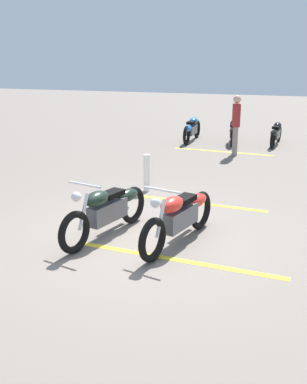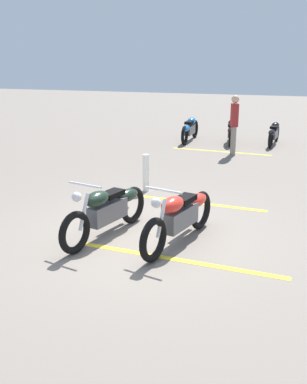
{
  "view_description": "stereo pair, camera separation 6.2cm",
  "coord_description": "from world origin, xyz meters",
  "px_view_note": "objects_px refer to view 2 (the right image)",
  "views": [
    {
      "loc": [
        -6.57,
        -2.43,
        2.9
      ],
      "look_at": [
        0.53,
        0.0,
        0.65
      ],
      "focal_mm": 42.46,
      "sensor_mm": 36.0,
      "label": 1
    },
    {
      "loc": [
        -6.59,
        -2.37,
        2.9
      ],
      "look_at": [
        0.53,
        0.0,
        0.65
      ],
      "focal_mm": 42.46,
      "sensor_mm": 36.0,
      "label": 2
    }
  ],
  "objects_px": {
    "bollard_post": "(146,173)",
    "motorcycle_row_far_left": "(274,133)",
    "motorcycle_row_center": "(190,129)",
    "motorcycle_row_left": "(231,131)",
    "bystander_near_row": "(234,122)",
    "motorcycle_dark_foreground": "(108,209)",
    "motorcycle_bright_foreground": "(181,215)"
  },
  "relations": [
    {
      "from": "motorcycle_bright_foreground",
      "to": "motorcycle_row_far_left",
      "type": "distance_m",
      "value": 9.17
    },
    {
      "from": "motorcycle_bright_foreground",
      "to": "motorcycle_row_center",
      "type": "distance_m",
      "value": 9.12
    },
    {
      "from": "bystander_near_row",
      "to": "motorcycle_row_far_left",
      "type": "bearing_deg",
      "value": 41.81
    },
    {
      "from": "motorcycle_row_center",
      "to": "bystander_near_row",
      "type": "xyz_separation_m",
      "value": [
        -1.78,
        -1.81,
        0.56
      ]
    },
    {
      "from": "motorcycle_row_far_left",
      "to": "motorcycle_row_center",
      "type": "bearing_deg",
      "value": 99.26
    },
    {
      "from": "motorcycle_row_center",
      "to": "bollard_post",
      "type": "bearing_deg",
      "value": -174.96
    },
    {
      "from": "motorcycle_row_far_left",
      "to": "motorcycle_row_center",
      "type": "xyz_separation_m",
      "value": [
        -0.25,
        2.86,
        0.04
      ]
    },
    {
      "from": "motorcycle_row_center",
      "to": "bollard_post",
      "type": "distance_m",
      "value": 6.32
    },
    {
      "from": "motorcycle_row_far_left",
      "to": "motorcycle_row_left",
      "type": "distance_m",
      "value": 1.43
    },
    {
      "from": "motorcycle_bright_foreground",
      "to": "motorcycle_row_left",
      "type": "relative_size",
      "value": 1.07
    },
    {
      "from": "motorcycle_dark_foreground",
      "to": "bystander_near_row",
      "type": "xyz_separation_m",
      "value": [
        7.21,
        -0.96,
        0.54
      ]
    },
    {
      "from": "motorcycle_row_left",
      "to": "motorcycle_row_center",
      "type": "height_order",
      "value": "motorcycle_row_center"
    },
    {
      "from": "motorcycle_row_center",
      "to": "motorcycle_row_left",
      "type": "bearing_deg",
      "value": -84.65
    },
    {
      "from": "motorcycle_bright_foreground",
      "to": "motorcycle_row_center",
      "type": "xyz_separation_m",
      "value": [
        8.88,
        2.08,
        -0.01
      ]
    },
    {
      "from": "bystander_near_row",
      "to": "motorcycle_dark_foreground",
      "type": "bearing_deg",
      "value": -118.35
    },
    {
      "from": "motorcycle_bright_foreground",
      "to": "bystander_near_row",
      "type": "bearing_deg",
      "value": -164.57
    },
    {
      "from": "bollard_post",
      "to": "motorcycle_row_far_left",
      "type": "bearing_deg",
      "value": -19.25
    },
    {
      "from": "motorcycle_bright_foreground",
      "to": "motorcycle_row_center",
      "type": "relative_size",
      "value": 1.01
    },
    {
      "from": "motorcycle_dark_foreground",
      "to": "motorcycle_row_far_left",
      "type": "height_order",
      "value": "motorcycle_dark_foreground"
    },
    {
      "from": "motorcycle_row_center",
      "to": "bystander_near_row",
      "type": "height_order",
      "value": "bystander_near_row"
    },
    {
      "from": "motorcycle_row_far_left",
      "to": "motorcycle_row_left",
      "type": "xyz_separation_m",
      "value": [
        -0.11,
        1.42,
        0.02
      ]
    },
    {
      "from": "bollard_post",
      "to": "motorcycle_row_center",
      "type": "bearing_deg",
      "value": 5.23
    },
    {
      "from": "motorcycle_row_left",
      "to": "bollard_post",
      "type": "distance_m",
      "value": 6.49
    },
    {
      "from": "bollard_post",
      "to": "motorcycle_row_left",
      "type": "bearing_deg",
      "value": -7.66
    },
    {
      "from": "motorcycle_dark_foreground",
      "to": "motorcycle_row_center",
      "type": "distance_m",
      "value": 9.03
    },
    {
      "from": "motorcycle_bright_foreground",
      "to": "motorcycle_row_far_left",
      "type": "height_order",
      "value": "motorcycle_bright_foreground"
    },
    {
      "from": "motorcycle_bright_foreground",
      "to": "bollard_post",
      "type": "height_order",
      "value": "motorcycle_bright_foreground"
    },
    {
      "from": "motorcycle_bright_foreground",
      "to": "motorcycle_row_center",
      "type": "height_order",
      "value": "motorcycle_bright_foreground"
    },
    {
      "from": "motorcycle_row_left",
      "to": "bystander_near_row",
      "type": "relative_size",
      "value": 1.14
    },
    {
      "from": "motorcycle_dark_foreground",
      "to": "bystander_near_row",
      "type": "bearing_deg",
      "value": -174.38
    },
    {
      "from": "motorcycle_row_left",
      "to": "bystander_near_row",
      "type": "xyz_separation_m",
      "value": [
        -1.92,
        -0.37,
        0.58
      ]
    },
    {
      "from": "motorcycle_dark_foreground",
      "to": "motorcycle_row_left",
      "type": "bearing_deg",
      "value": -170.51
    }
  ]
}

